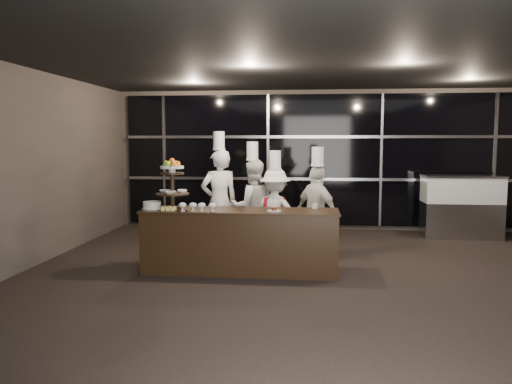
# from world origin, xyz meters

# --- Properties ---
(room) EXTENTS (10.00, 10.00, 10.00)m
(room) POSITION_xyz_m (0.00, 0.00, 1.50)
(room) COLOR black
(room) RESTS_ON ground
(window_wall) EXTENTS (8.60, 0.10, 2.80)m
(window_wall) POSITION_xyz_m (0.00, 4.94, 1.50)
(window_wall) COLOR black
(window_wall) RESTS_ON ground
(buffet_counter) EXTENTS (2.84, 0.74, 0.92)m
(buffet_counter) POSITION_xyz_m (-1.31, 1.25, 0.47)
(buffet_counter) COLOR black
(buffet_counter) RESTS_ON ground
(display_stand) EXTENTS (0.48, 0.48, 0.74)m
(display_stand) POSITION_xyz_m (-2.32, 1.25, 1.34)
(display_stand) COLOR black
(display_stand) RESTS_ON buffet_counter
(compotes) EXTENTS (0.54, 0.11, 0.12)m
(compotes) POSITION_xyz_m (-1.90, 1.03, 1.00)
(compotes) COLOR silver
(compotes) RESTS_ON buffet_counter
(layer_cake) EXTENTS (0.30, 0.30, 0.11)m
(layer_cake) POSITION_xyz_m (-2.61, 1.20, 0.97)
(layer_cake) COLOR white
(layer_cake) RESTS_ON buffet_counter
(pastry_squares) EXTENTS (0.19, 0.13, 0.05)m
(pastry_squares) POSITION_xyz_m (-2.33, 1.08, 0.95)
(pastry_squares) COLOR #FFEB7C
(pastry_squares) RESTS_ON buffet_counter
(small_plate) EXTENTS (0.20, 0.20, 0.05)m
(small_plate) POSITION_xyz_m (-0.82, 1.15, 0.94)
(small_plate) COLOR white
(small_plate) RESTS_ON buffet_counter
(chef_cup) EXTENTS (0.08, 0.08, 0.07)m
(chef_cup) POSITION_xyz_m (-0.24, 1.50, 0.96)
(chef_cup) COLOR white
(chef_cup) RESTS_ON buffet_counter
(display_case) EXTENTS (1.50, 0.65, 1.24)m
(display_case) POSITION_xyz_m (2.69, 4.30, 0.69)
(display_case) COLOR #A5A5AA
(display_case) RESTS_ON ground
(chef_a) EXTENTS (0.77, 0.69, 2.07)m
(chef_a) POSITION_xyz_m (-1.82, 2.37, 0.91)
(chef_a) COLOR white
(chef_a) RESTS_ON ground
(chef_b) EXTENTS (0.93, 0.83, 1.90)m
(chef_b) POSITION_xyz_m (-1.26, 2.38, 0.82)
(chef_b) COLOR white
(chef_b) RESTS_ON ground
(chef_c) EXTENTS (1.04, 0.74, 1.76)m
(chef_c) POSITION_xyz_m (-0.88, 2.29, 0.74)
(chef_c) COLOR white
(chef_c) RESTS_ON ground
(chef_d) EXTENTS (0.88, 0.91, 1.82)m
(chef_d) POSITION_xyz_m (-0.19, 2.18, 0.78)
(chef_d) COLOR silver
(chef_d) RESTS_ON ground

